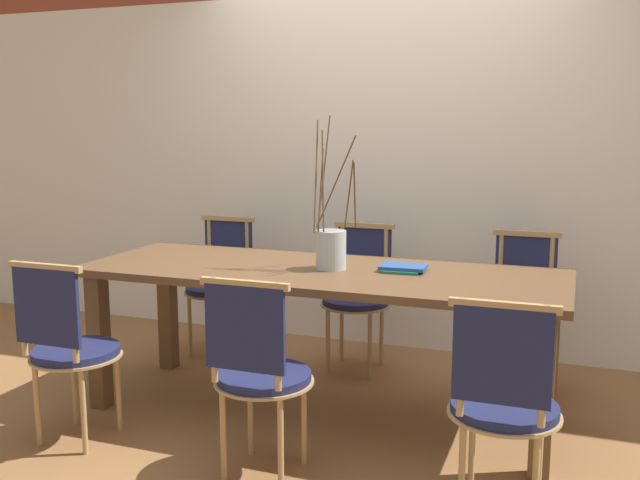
# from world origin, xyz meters

# --- Properties ---
(ground_plane) EXTENTS (16.00, 16.00, 0.00)m
(ground_plane) POSITION_xyz_m (0.00, 0.00, 0.00)
(ground_plane) COLOR olive
(wall_rear) EXTENTS (12.00, 0.06, 3.20)m
(wall_rear) POSITION_xyz_m (0.00, 1.28, 1.60)
(wall_rear) COLOR silver
(wall_rear) RESTS_ON ground_plane
(dining_table) EXTENTS (2.47, 0.88, 0.77)m
(dining_table) POSITION_xyz_m (0.00, 0.00, 0.67)
(dining_table) COLOR brown
(dining_table) RESTS_ON ground_plane
(chair_near_leftend) EXTENTS (0.43, 0.43, 0.89)m
(chair_near_leftend) POSITION_xyz_m (-0.98, -0.75, 0.49)
(chair_near_leftend) COLOR #1E234C
(chair_near_leftend) RESTS_ON ground_plane
(chair_near_left) EXTENTS (0.43, 0.43, 0.89)m
(chair_near_left) POSITION_xyz_m (-0.00, -0.75, 0.49)
(chair_near_left) COLOR #1E234C
(chair_near_left) RESTS_ON ground_plane
(chair_near_center) EXTENTS (0.43, 0.43, 0.89)m
(chair_near_center) POSITION_xyz_m (1.00, -0.75, 0.49)
(chair_near_center) COLOR #1E234C
(chair_near_center) RESTS_ON ground_plane
(chair_far_leftend) EXTENTS (0.43, 0.43, 0.89)m
(chair_far_leftend) POSITION_xyz_m (-0.98, 0.75, 0.49)
(chair_far_leftend) COLOR #1E234C
(chair_far_leftend) RESTS_ON ground_plane
(chair_far_left) EXTENTS (0.43, 0.43, 0.89)m
(chair_far_left) POSITION_xyz_m (-0.02, 0.75, 0.49)
(chair_far_left) COLOR #1E234C
(chair_far_left) RESTS_ON ground_plane
(chair_far_center) EXTENTS (0.43, 0.43, 0.89)m
(chair_far_center) POSITION_xyz_m (0.96, 0.75, 0.49)
(chair_far_center) COLOR #1E234C
(chair_far_center) RESTS_ON ground_plane
(vase_centerpiece) EXTENTS (0.26, 0.25, 0.77)m
(vase_centerpiece) POSITION_xyz_m (0.05, 0.02, 0.89)
(vase_centerpiece) COLOR #B2BCC1
(vase_centerpiece) RESTS_ON dining_table
(book_stack) EXTENTS (0.23, 0.19, 0.03)m
(book_stack) POSITION_xyz_m (0.41, 0.09, 0.79)
(book_stack) COLOR #1E6B4C
(book_stack) RESTS_ON dining_table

